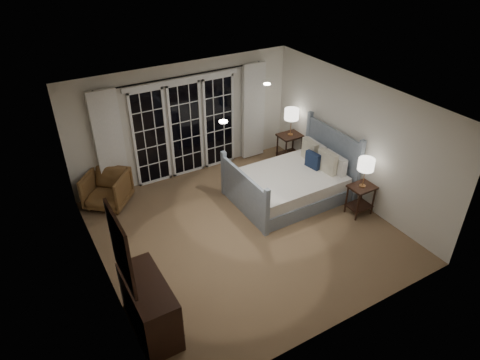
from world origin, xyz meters
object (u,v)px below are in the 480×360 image
lamp_left (366,165)px  lamp_right (292,114)px  dresser (150,306)px  armchair (107,189)px  nightstand_left (361,196)px  nightstand_right (290,144)px  bed (291,183)px

lamp_left → lamp_right: lamp_right is taller
lamp_left → dresser: lamp_left is taller
dresser → lamp_left: bearing=7.2°
armchair → dresser: 3.32m
nightstand_left → dresser: (-4.44, -0.56, 0.01)m
nightstand_left → lamp_left: (0.00, 0.00, 0.68)m
nightstand_left → armchair: bearing=146.3°
lamp_left → armchair: bearing=146.3°
nightstand_left → lamp_right: bearing=89.0°
lamp_right → armchair: size_ratio=0.79×
lamp_right → dresser: size_ratio=0.53×
nightstand_right → lamp_right: 0.74m
armchair → dresser: size_ratio=0.67×
bed → nightstand_left: bearing=-55.3°
armchair → dresser: (-0.32, -3.30, 0.06)m
lamp_left → bed: bearing=124.7°
lamp_left → lamp_right: size_ratio=0.93×
nightstand_left → lamp_right: lamp_right is taller
nightstand_right → dresser: (-4.48, -2.93, -0.04)m
armchair → lamp_left: bearing=7.0°
lamp_right → nightstand_left: bearing=-91.0°
nightstand_left → lamp_left: size_ratio=1.06×
lamp_right → armchair: lamp_right is taller
dresser → armchair: bearing=84.5°
dresser → nightstand_right: bearing=33.2°
lamp_left → dresser: bearing=-172.8°
bed → lamp_left: size_ratio=3.76×
armchair → dresser: bearing=-54.8°
bed → nightstand_right: 1.49m
bed → armchair: size_ratio=2.77×
lamp_right → armchair: (-4.16, 0.37, -0.83)m
lamp_left → dresser: (-4.44, -0.56, -0.67)m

